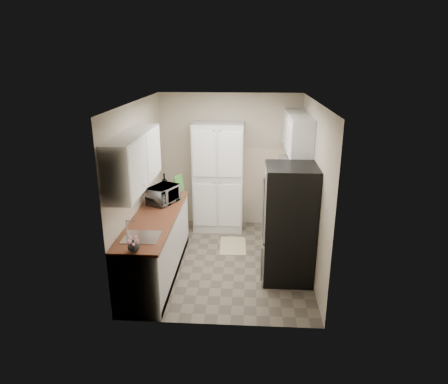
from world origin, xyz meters
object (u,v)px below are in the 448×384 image
(refrigerator, at_px, (289,224))
(toaster_oven, at_px, (286,179))
(electric_range, at_px, (285,225))
(microwave, at_px, (163,195))
(pantry_cabinet, at_px, (218,178))
(wine_bottle, at_px, (165,185))

(refrigerator, xyz_separation_m, toaster_oven, (0.09, 1.61, 0.18))
(electric_range, xyz_separation_m, refrigerator, (-0.03, -0.80, 0.37))
(electric_range, bearing_deg, refrigerator, -92.48)
(microwave, bearing_deg, refrigerator, -81.65)
(microwave, xyz_separation_m, toaster_oven, (2.00, 1.05, -0.03))
(pantry_cabinet, relative_size, toaster_oven, 5.36)
(pantry_cabinet, bearing_deg, toaster_oven, -5.44)
(pantry_cabinet, relative_size, refrigerator, 1.18)
(refrigerator, height_order, toaster_oven, refrigerator)
(pantry_cabinet, bearing_deg, wine_bottle, -136.12)
(microwave, bearing_deg, pantry_cabinet, -9.04)
(microwave, distance_m, toaster_oven, 2.26)
(microwave, bearing_deg, toaster_oven, -37.79)
(refrigerator, bearing_deg, microwave, 163.86)
(refrigerator, xyz_separation_m, wine_bottle, (-1.97, 0.93, 0.24))
(refrigerator, bearing_deg, electric_range, 87.52)
(pantry_cabinet, xyz_separation_m, microwave, (-0.78, -1.17, 0.06))
(electric_range, xyz_separation_m, microwave, (-1.95, -0.25, 0.58))
(pantry_cabinet, distance_m, refrigerator, 2.07)
(electric_range, relative_size, wine_bottle, 3.34)
(electric_range, bearing_deg, toaster_oven, 86.14)
(wine_bottle, distance_m, toaster_oven, 2.17)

